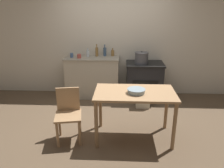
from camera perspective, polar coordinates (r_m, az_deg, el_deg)
name	(u,v)px	position (r m, az deg, el deg)	size (l,w,h in m)	color
ground_plane	(111,123)	(4.09, -0.30, -10.17)	(14.00, 14.00, 0.00)	brown
wall_back	(114,41)	(5.19, 0.62, 11.20)	(8.00, 0.07, 2.55)	beige
counter_cabinet	(93,77)	(5.14, -5.08, 1.83)	(1.24, 0.54, 0.94)	#B2A893
stove	(144,81)	(5.09, 8.38, 0.90)	(0.84, 0.64, 0.84)	black
work_table	(135,98)	(3.41, 5.94, -3.78)	(1.24, 0.71, 0.80)	#A87F56
chair	(68,113)	(3.52, -11.32, -7.37)	(0.46, 0.46, 0.83)	#A87F56
flour_sack	(143,99)	(4.67, 8.06, -3.79)	(0.29, 0.20, 0.39)	beige
stock_pot	(141,58)	(4.87, 7.71, 6.77)	(0.30, 0.30, 0.27)	#4C4C51
mixing_bowl_large	(136,91)	(3.30, 6.36, -1.76)	(0.27, 0.27, 0.07)	#93A8B2
bottle_far_left	(113,53)	(5.13, 0.16, 8.12)	(0.07, 0.07, 0.18)	olive
bottle_left	(97,52)	(5.10, -3.99, 8.43)	(0.07, 0.07, 0.28)	olive
bottle_mid_left	(105,52)	(5.13, -1.90, 8.46)	(0.07, 0.07, 0.26)	#3D5675
bottle_center_left	(88,53)	(5.07, -6.32, 7.94)	(0.07, 0.07, 0.20)	silver
cup_center	(72,55)	(5.06, -10.48, 7.41)	(0.07, 0.07, 0.10)	#4C6B99
cup_center_right	(79,56)	(4.96, -8.59, 7.21)	(0.09, 0.09, 0.09)	#B74C42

